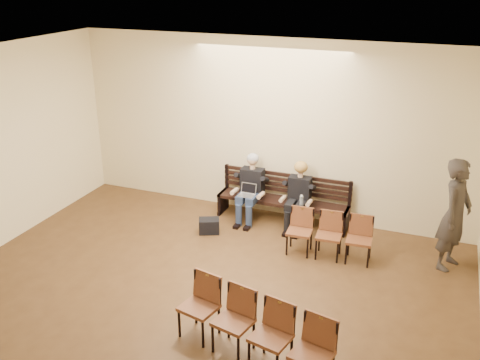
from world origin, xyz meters
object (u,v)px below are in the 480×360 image
object	(u,v)px
passerby	(456,207)
laptop	(246,197)
seated_woman	(298,198)
bag	(209,226)
seated_man	(251,188)
water_bottle	(301,207)
chair_row_front	(329,236)
chair_row_back	(252,330)
bench	(282,211)

from	to	relation	value
passerby	laptop	bearing A→B (deg)	106.75
laptop	seated_woman	bearing A→B (deg)	24.84
bag	seated_man	bearing A→B (deg)	58.95
water_bottle	bag	size ratio (longest dim) A/B	0.58
seated_man	seated_woman	size ratio (longest dim) A/B	1.10
water_bottle	chair_row_front	xyz separation A→B (m)	(0.68, -0.65, -0.16)
seated_woman	bag	bearing A→B (deg)	-149.96
water_bottle	chair_row_back	size ratio (longest dim) A/B	0.10
chair_row_front	chair_row_back	size ratio (longest dim) A/B	0.67
seated_woman	bag	size ratio (longest dim) A/B	3.18
chair_row_back	laptop	bearing A→B (deg)	124.23
seated_woman	water_bottle	bearing A→B (deg)	-63.46
water_bottle	bag	world-z (taller)	water_bottle
seated_man	chair_row_front	bearing A→B (deg)	-27.43
laptop	bag	world-z (taller)	laptop
seated_man	chair_row_back	bearing A→B (deg)	-69.40
bag	chair_row_front	size ratio (longest dim) A/B	0.26
seated_man	chair_row_front	xyz separation A→B (m)	(1.77, -0.92, -0.25)
laptop	bench	bearing A→B (deg)	40.88
bench	chair_row_back	distance (m)	4.04
seated_woman	chair_row_back	size ratio (longest dim) A/B	0.56
seated_man	chair_row_front	size ratio (longest dim) A/B	0.91
seated_woman	water_bottle	xyz separation A→B (m)	(0.14, -0.27, -0.04)
passerby	chair_row_back	bearing A→B (deg)	166.36
bench	passerby	bearing A→B (deg)	-10.98
laptop	chair_row_front	world-z (taller)	chair_row_front
seated_man	water_bottle	distance (m)	1.13
passerby	bench	bearing A→B (deg)	99.55
bench	seated_woman	size ratio (longest dim) A/B	2.17
seated_man	laptop	bearing A→B (deg)	-90.01
laptop	chair_row_back	xyz separation A→B (m)	(1.44, -3.59, -0.12)
seated_woman	laptop	size ratio (longest dim) A/B	3.92
seated_man	chair_row_front	distance (m)	2.01
seated_woman	laptop	bearing A→B (deg)	-166.30
passerby	chair_row_front	xyz separation A→B (m)	(-1.94, -0.44, -0.69)
bag	passerby	bearing A→B (deg)	5.05
bench	bag	distance (m)	1.50
bag	passerby	distance (m)	4.35
bench	passerby	world-z (taller)	passerby
water_bottle	chair_row_back	bearing A→B (deg)	-84.51
water_bottle	bag	xyz separation A→B (m)	(-1.61, -0.58, -0.42)
water_bottle	bench	bearing A→B (deg)	140.66
seated_man	passerby	bearing A→B (deg)	-7.37
chair_row_front	chair_row_back	world-z (taller)	chair_row_back
bench	bag	xyz separation A→B (m)	(-1.13, -0.97, -0.09)
laptop	passerby	bearing A→B (deg)	7.35
bench	bag	world-z (taller)	bench
passerby	chair_row_front	distance (m)	2.10
bench	water_bottle	xyz separation A→B (m)	(0.48, -0.39, 0.33)
seated_woman	water_bottle	size ratio (longest dim) A/B	5.46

